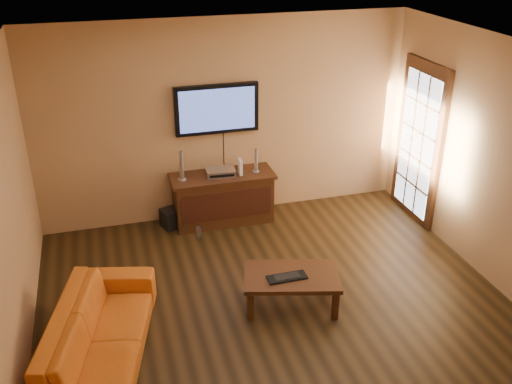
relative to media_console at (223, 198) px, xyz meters
name	(u,v)px	position (x,y,z in m)	size (l,w,h in m)	color
ground_plane	(282,318)	(0.12, -2.23, -0.35)	(5.00, 5.00, 0.00)	black
room_walls	(266,147)	(0.12, -1.60, 1.34)	(5.00, 5.00, 5.00)	tan
french_door	(419,144)	(2.57, -0.53, 0.70)	(0.07, 1.02, 2.22)	#33190B
media_console	(223,198)	(0.00, 0.00, 0.00)	(1.38, 0.53, 0.69)	#33190B
television	(217,109)	(0.00, 0.22, 1.18)	(1.11, 0.08, 0.65)	black
coffee_table	(292,279)	(0.27, -2.05, -0.01)	(1.12, 0.84, 0.39)	#33190B
sofa	(98,329)	(-1.72, -2.38, 0.04)	(1.99, 0.58, 0.78)	#C65D16
speaker_left	(181,167)	(-0.54, -0.01, 0.53)	(0.11, 0.11, 0.40)	silver
speaker_right	(256,161)	(0.46, -0.02, 0.49)	(0.09, 0.09, 0.33)	silver
av_receiver	(221,172)	(-0.02, 0.01, 0.39)	(0.38, 0.27, 0.09)	silver
game_console	(240,167)	(0.24, -0.03, 0.44)	(0.04, 0.15, 0.20)	white
subwoofer	(172,218)	(-0.71, 0.04, -0.22)	(0.25, 0.25, 0.25)	black
bottle	(199,233)	(-0.42, -0.40, -0.26)	(0.07, 0.07, 0.19)	white
keyboard	(287,277)	(0.20, -2.09, 0.06)	(0.42, 0.16, 0.03)	black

